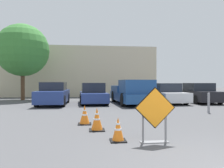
% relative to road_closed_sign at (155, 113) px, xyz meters
% --- Properties ---
extents(ground_plane, '(96.00, 96.00, 0.00)m').
position_rel_road_closed_sign_xyz_m(ground_plane, '(0.88, 7.94, -0.72)').
color(ground_plane, '#4C4C4F').
extents(road_closed_sign, '(1.00, 0.20, 1.34)m').
position_rel_road_closed_sign_xyz_m(road_closed_sign, '(0.00, 0.00, 0.00)').
color(road_closed_sign, black).
rests_on(road_closed_sign, ground_plane).
extents(traffic_cone_nearest, '(0.39, 0.39, 0.59)m').
position_rel_road_closed_sign_xyz_m(traffic_cone_nearest, '(-0.86, 0.25, -0.44)').
color(traffic_cone_nearest, black).
rests_on(traffic_cone_nearest, ground_plane).
extents(traffic_cone_second, '(0.47, 0.47, 0.69)m').
position_rel_road_closed_sign_xyz_m(traffic_cone_second, '(-1.32, 1.53, -0.39)').
color(traffic_cone_second, black).
rests_on(traffic_cone_second, ground_plane).
extents(traffic_cone_third, '(0.46, 0.46, 0.66)m').
position_rel_road_closed_sign_xyz_m(traffic_cone_third, '(-1.70, 2.56, -0.40)').
color(traffic_cone_third, black).
rests_on(traffic_cone_third, ground_plane).
extents(parked_car_nearest, '(1.81, 4.32, 1.48)m').
position_rel_road_closed_sign_xyz_m(parked_car_nearest, '(-3.81, 9.65, -0.03)').
color(parked_car_nearest, navy).
rests_on(parked_car_nearest, ground_plane).
extents(parked_car_second, '(1.95, 4.10, 1.44)m').
position_rel_road_closed_sign_xyz_m(parked_car_second, '(-1.20, 10.10, -0.07)').
color(parked_car_second, navy).
rests_on(parked_car_second, ground_plane).
extents(pickup_truck, '(2.34, 5.52, 1.62)m').
position_rel_road_closed_sign_xyz_m(pickup_truck, '(1.42, 9.29, 0.02)').
color(pickup_truck, navy).
rests_on(pickup_truck, ground_plane).
extents(parked_car_third, '(1.99, 4.29, 1.41)m').
position_rel_road_closed_sign_xyz_m(parked_car_third, '(4.01, 10.02, -0.08)').
color(parked_car_third, silver).
rests_on(parked_car_third, ground_plane).
extents(parked_car_fourth, '(2.03, 4.58, 1.42)m').
position_rel_road_closed_sign_xyz_m(parked_car_fourth, '(6.62, 10.25, -0.07)').
color(parked_car_fourth, black).
rests_on(parked_car_fourth, ground_plane).
extents(bollard_nearest, '(0.12, 0.12, 0.97)m').
position_rel_road_closed_sign_xyz_m(bollard_nearest, '(4.19, 4.80, -0.21)').
color(bollard_nearest, gray).
rests_on(bollard_nearest, ground_plane).
extents(building_facade_backdrop, '(16.63, 5.00, 5.26)m').
position_rel_road_closed_sign_xyz_m(building_facade_backdrop, '(-2.61, 19.87, 1.91)').
color(building_facade_backdrop, beige).
rests_on(building_facade_backdrop, ground_plane).
extents(street_tree_behind_lot, '(4.33, 4.33, 6.32)m').
position_rel_road_closed_sign_xyz_m(street_tree_behind_lot, '(-6.95, 13.84, 3.43)').
color(street_tree_behind_lot, '#513823').
rests_on(street_tree_behind_lot, ground_plane).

